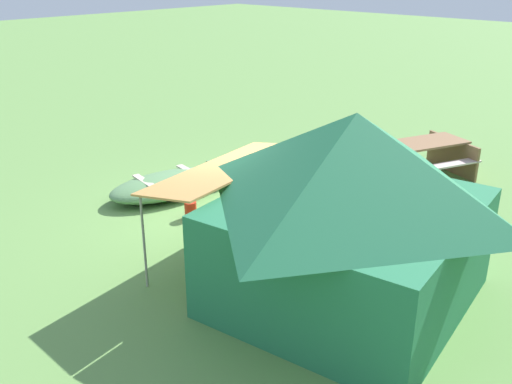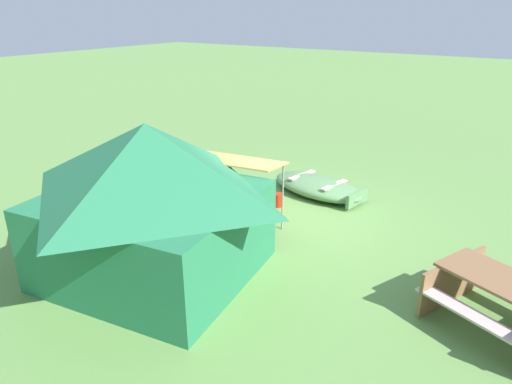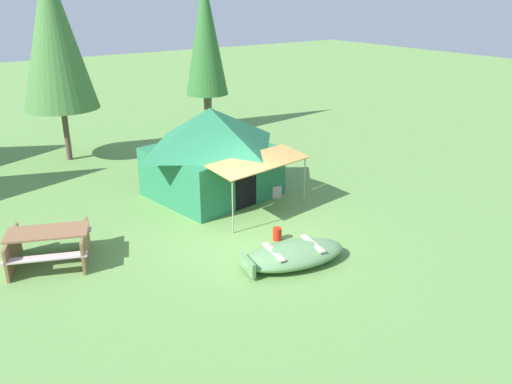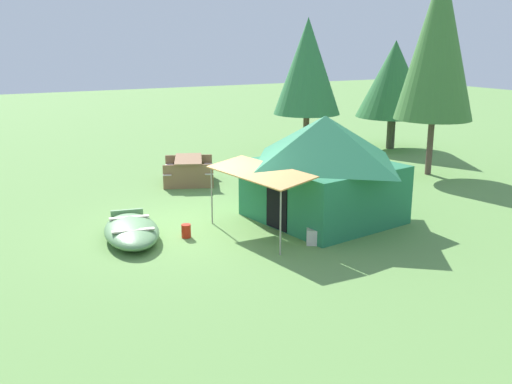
{
  "view_description": "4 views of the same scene",
  "coord_description": "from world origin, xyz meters",
  "px_view_note": "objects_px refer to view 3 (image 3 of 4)",
  "views": [
    {
      "loc": [
        6.69,
        6.81,
        4.37
      ],
      "look_at": [
        0.62,
        1.09,
        0.99
      ],
      "focal_mm": 40.16,
      "sensor_mm": 36.0,
      "label": 1
    },
    {
      "loc": [
        -4.5,
        7.93,
        4.33
      ],
      "look_at": [
        0.12,
        1.0,
        0.99
      ],
      "focal_mm": 32.52,
      "sensor_mm": 36.0,
      "label": 2
    },
    {
      "loc": [
        -6.65,
        -9.97,
        5.81
      ],
      "look_at": [
        0.46,
        0.15,
        1.06
      ],
      "focal_mm": 37.11,
      "sensor_mm": 36.0,
      "label": 3
    },
    {
      "loc": [
        12.46,
        -5.11,
        4.46
      ],
      "look_at": [
        0.96,
        1.03,
        0.98
      ],
      "focal_mm": 40.29,
      "sensor_mm": 36.0,
      "label": 4
    }
  ],
  "objects_px": {
    "canvas_cabin_tent": "(211,151)",
    "pine_tree_back_left": "(206,36)",
    "beached_rowboat": "(293,254)",
    "fuel_can": "(277,234)",
    "cooler_box": "(272,191)",
    "picnic_table": "(49,243)",
    "pine_tree_side": "(54,35)"
  },
  "relations": [
    {
      "from": "beached_rowboat",
      "to": "pine_tree_side",
      "type": "relative_size",
      "value": 0.39
    },
    {
      "from": "cooler_box",
      "to": "pine_tree_side",
      "type": "relative_size",
      "value": 0.08
    },
    {
      "from": "beached_rowboat",
      "to": "fuel_can",
      "type": "distance_m",
      "value": 1.24
    },
    {
      "from": "cooler_box",
      "to": "fuel_can",
      "type": "height_order",
      "value": "cooler_box"
    },
    {
      "from": "fuel_can",
      "to": "cooler_box",
      "type": "bearing_deg",
      "value": 55.88
    },
    {
      "from": "canvas_cabin_tent",
      "to": "pine_tree_back_left",
      "type": "bearing_deg",
      "value": 60.6
    },
    {
      "from": "canvas_cabin_tent",
      "to": "pine_tree_back_left",
      "type": "height_order",
      "value": "pine_tree_back_left"
    },
    {
      "from": "beached_rowboat",
      "to": "canvas_cabin_tent",
      "type": "distance_m",
      "value": 4.96
    },
    {
      "from": "canvas_cabin_tent",
      "to": "cooler_box",
      "type": "xyz_separation_m",
      "value": [
        1.38,
        -1.15,
        -1.2
      ]
    },
    {
      "from": "cooler_box",
      "to": "pine_tree_back_left",
      "type": "distance_m",
      "value": 9.46
    },
    {
      "from": "fuel_can",
      "to": "pine_tree_back_left",
      "type": "height_order",
      "value": "pine_tree_back_left"
    },
    {
      "from": "cooler_box",
      "to": "canvas_cabin_tent",
      "type": "bearing_deg",
      "value": 140.28
    },
    {
      "from": "beached_rowboat",
      "to": "pine_tree_back_left",
      "type": "relative_size",
      "value": 0.41
    },
    {
      "from": "canvas_cabin_tent",
      "to": "picnic_table",
      "type": "xyz_separation_m",
      "value": [
        -5.2,
        -1.59,
        -0.88
      ]
    },
    {
      "from": "canvas_cabin_tent",
      "to": "pine_tree_side",
      "type": "distance_m",
      "value": 7.19
    },
    {
      "from": "cooler_box",
      "to": "pine_tree_side",
      "type": "distance_m",
      "value": 9.18
    },
    {
      "from": "canvas_cabin_tent",
      "to": "fuel_can",
      "type": "bearing_deg",
      "value": -94.57
    },
    {
      "from": "pine_tree_back_left",
      "to": "pine_tree_side",
      "type": "xyz_separation_m",
      "value": [
        -6.48,
        -1.07,
        0.41
      ]
    },
    {
      "from": "pine_tree_back_left",
      "to": "pine_tree_side",
      "type": "distance_m",
      "value": 6.58
    },
    {
      "from": "cooler_box",
      "to": "pine_tree_back_left",
      "type": "xyz_separation_m",
      "value": [
        2.63,
        8.26,
        3.8
      ]
    },
    {
      "from": "picnic_table",
      "to": "fuel_can",
      "type": "bearing_deg",
      "value": -22.31
    },
    {
      "from": "beached_rowboat",
      "to": "cooler_box",
      "type": "xyz_separation_m",
      "value": [
        2.11,
        3.62,
        -0.05
      ]
    },
    {
      "from": "canvas_cabin_tent",
      "to": "pine_tree_back_left",
      "type": "relative_size",
      "value": 0.71
    },
    {
      "from": "picnic_table",
      "to": "pine_tree_side",
      "type": "bearing_deg",
      "value": 70.35
    },
    {
      "from": "picnic_table",
      "to": "canvas_cabin_tent",
      "type": "bearing_deg",
      "value": 17.05
    },
    {
      "from": "cooler_box",
      "to": "pine_tree_back_left",
      "type": "bearing_deg",
      "value": 72.35
    },
    {
      "from": "beached_rowboat",
      "to": "canvas_cabin_tent",
      "type": "height_order",
      "value": "canvas_cabin_tent"
    },
    {
      "from": "pine_tree_side",
      "to": "fuel_can",
      "type": "bearing_deg",
      "value": -77.26
    },
    {
      "from": "picnic_table",
      "to": "pine_tree_side",
      "type": "relative_size",
      "value": 0.32
    },
    {
      "from": "pine_tree_side",
      "to": "beached_rowboat",
      "type": "bearing_deg",
      "value": -80.86
    },
    {
      "from": "cooler_box",
      "to": "fuel_can",
      "type": "distance_m",
      "value": 2.97
    },
    {
      "from": "pine_tree_side",
      "to": "canvas_cabin_tent",
      "type": "bearing_deg",
      "value": -67.76
    }
  ]
}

